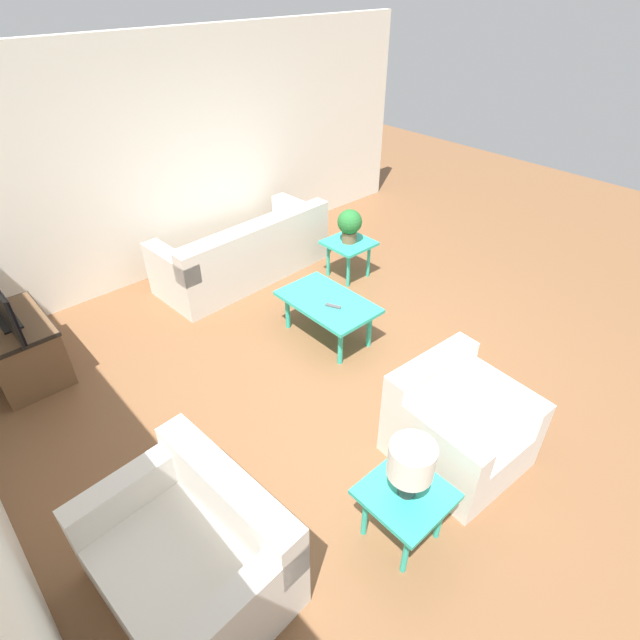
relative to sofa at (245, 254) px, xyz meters
name	(u,v)px	position (x,y,z in m)	size (l,w,h in m)	color
ground_plane	(358,370)	(-2.21, 0.26, -0.30)	(14.00, 14.00, 0.00)	brown
wall_right	(178,158)	(0.85, 0.26, 1.05)	(0.12, 7.20, 2.70)	silver
sofa	(245,254)	(0.00, 0.00, 0.00)	(0.98, 2.19, 0.78)	silver
armchair	(455,426)	(-3.41, 0.43, 0.01)	(0.95, 0.92, 0.79)	silver
loveseat	(195,554)	(-2.95, 2.47, 0.00)	(1.27, 0.98, 0.79)	silver
coffee_table	(328,305)	(-1.61, 0.11, 0.10)	(1.01, 0.61, 0.45)	#2DB79E
side_table_plant	(349,247)	(-0.87, -0.94, 0.11)	(0.53, 0.53, 0.48)	#2DB79E
side_table_lamp	(405,499)	(-3.61, 1.28, 0.11)	(0.53, 0.53, 0.48)	#2DB79E
tv_stand_chest	(20,347)	(-0.11, 2.64, 0.02)	(0.91, 0.59, 0.60)	brown
potted_plant	(350,224)	(-0.87, -0.94, 0.41)	(0.29, 0.29, 0.41)	brown
table_lamp	(411,463)	(-3.61, 1.28, 0.47)	(0.29, 0.29, 0.44)	#333333
remote_control	(333,306)	(-1.74, 0.15, 0.16)	(0.16, 0.10, 0.02)	#4C4C51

